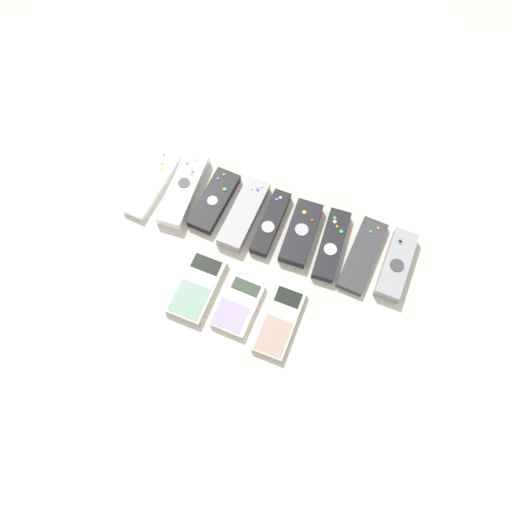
{
  "coord_description": "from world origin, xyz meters",
  "views": [
    {
      "loc": [
        0.16,
        -0.38,
        1.01
      ],
      "look_at": [
        0.0,
        0.02,
        0.01
      ],
      "focal_mm": 35.0,
      "sensor_mm": 36.0,
      "label": 1
    }
  ],
  "objects_px": {
    "remote_0": "(154,183)",
    "remote_6": "(332,245)",
    "remote_2": "(214,200)",
    "remote_5": "(301,233)",
    "remote_4": "(272,223)",
    "remote_8": "(396,264)",
    "calculator_2": "(279,321)",
    "remote_3": "(244,214)",
    "calculator_0": "(197,287)",
    "remote_7": "(363,255)",
    "remote_1": "(183,189)",
    "calculator_1": "(238,305)"
  },
  "relations": [
    {
      "from": "remote_1",
      "to": "remote_8",
      "type": "xyz_separation_m",
      "value": [
        0.51,
        -0.0,
        -0.0
      ]
    },
    {
      "from": "remote_1",
      "to": "remote_2",
      "type": "xyz_separation_m",
      "value": [
        0.08,
        -0.0,
        -0.0
      ]
    },
    {
      "from": "remote_7",
      "to": "calculator_1",
      "type": "distance_m",
      "value": 0.3
    },
    {
      "from": "remote_6",
      "to": "calculator_2",
      "type": "relative_size",
      "value": 1.11
    },
    {
      "from": "remote_4",
      "to": "remote_2",
      "type": "bearing_deg",
      "value": 177.98
    },
    {
      "from": "remote_8",
      "to": "calculator_0",
      "type": "distance_m",
      "value": 0.43
    },
    {
      "from": "remote_5",
      "to": "calculator_0",
      "type": "bearing_deg",
      "value": -132.08
    },
    {
      "from": "remote_4",
      "to": "calculator_2",
      "type": "xyz_separation_m",
      "value": [
        0.09,
        -0.21,
        -0.0
      ]
    },
    {
      "from": "remote_5",
      "to": "remote_7",
      "type": "height_order",
      "value": "remote_5"
    },
    {
      "from": "remote_2",
      "to": "remote_3",
      "type": "bearing_deg",
      "value": -2.55
    },
    {
      "from": "remote_2",
      "to": "remote_4",
      "type": "xyz_separation_m",
      "value": [
        0.14,
        -0.01,
        -0.0
      ]
    },
    {
      "from": "remote_1",
      "to": "calculator_0",
      "type": "bearing_deg",
      "value": -62.23
    },
    {
      "from": "remote_3",
      "to": "remote_8",
      "type": "relative_size",
      "value": 1.11
    },
    {
      "from": "remote_4",
      "to": "calculator_0",
      "type": "height_order",
      "value": "remote_4"
    },
    {
      "from": "remote_0",
      "to": "remote_4",
      "type": "bearing_deg",
      "value": 4.41
    },
    {
      "from": "remote_8",
      "to": "remote_7",
      "type": "bearing_deg",
      "value": -176.59
    },
    {
      "from": "remote_5",
      "to": "calculator_1",
      "type": "height_order",
      "value": "remote_5"
    },
    {
      "from": "calculator_0",
      "to": "calculator_2",
      "type": "distance_m",
      "value": 0.19
    },
    {
      "from": "remote_2",
      "to": "remote_4",
      "type": "relative_size",
      "value": 1.0
    },
    {
      "from": "remote_3",
      "to": "remote_5",
      "type": "height_order",
      "value": "remote_3"
    },
    {
      "from": "calculator_0",
      "to": "calculator_1",
      "type": "height_order",
      "value": "calculator_0"
    },
    {
      "from": "remote_6",
      "to": "calculator_0",
      "type": "relative_size",
      "value": 1.13
    },
    {
      "from": "remote_5",
      "to": "remote_8",
      "type": "xyz_separation_m",
      "value": [
        0.22,
        0.0,
        0.0
      ]
    },
    {
      "from": "remote_0",
      "to": "remote_8",
      "type": "distance_m",
      "value": 0.58
    },
    {
      "from": "remote_2",
      "to": "calculator_2",
      "type": "bearing_deg",
      "value": -38.16
    },
    {
      "from": "remote_8",
      "to": "remote_3",
      "type": "bearing_deg",
      "value": -178.25
    },
    {
      "from": "remote_2",
      "to": "remote_4",
      "type": "distance_m",
      "value": 0.14
    },
    {
      "from": "remote_0",
      "to": "remote_6",
      "type": "height_order",
      "value": "remote_6"
    },
    {
      "from": "remote_4",
      "to": "calculator_0",
      "type": "relative_size",
      "value": 1.07
    },
    {
      "from": "remote_7",
      "to": "calculator_2",
      "type": "relative_size",
      "value": 1.17
    },
    {
      "from": "remote_2",
      "to": "calculator_2",
      "type": "distance_m",
      "value": 0.32
    },
    {
      "from": "remote_2",
      "to": "calculator_0",
      "type": "distance_m",
      "value": 0.21
    },
    {
      "from": "remote_7",
      "to": "remote_0",
      "type": "bearing_deg",
      "value": -176.48
    },
    {
      "from": "remote_3",
      "to": "remote_7",
      "type": "bearing_deg",
      "value": 2.23
    },
    {
      "from": "remote_3",
      "to": "remote_8",
      "type": "distance_m",
      "value": 0.36
    },
    {
      "from": "remote_4",
      "to": "remote_8",
      "type": "bearing_deg",
      "value": 0.88
    },
    {
      "from": "remote_4",
      "to": "remote_7",
      "type": "xyz_separation_m",
      "value": [
        0.21,
        0.0,
        -0.0
      ]
    },
    {
      "from": "remote_4",
      "to": "calculator_2",
      "type": "bearing_deg",
      "value": -65.15
    },
    {
      "from": "remote_4",
      "to": "remote_5",
      "type": "xyz_separation_m",
      "value": [
        0.07,
        0.0,
        0.0
      ]
    },
    {
      "from": "calculator_2",
      "to": "remote_5",
      "type": "bearing_deg",
      "value": 97.08
    },
    {
      "from": "remote_4",
      "to": "calculator_0",
      "type": "distance_m",
      "value": 0.22
    },
    {
      "from": "remote_0",
      "to": "remote_3",
      "type": "xyz_separation_m",
      "value": [
        0.23,
        0.0,
        0.01
      ]
    },
    {
      "from": "remote_2",
      "to": "remote_5",
      "type": "bearing_deg",
      "value": 1.98
    },
    {
      "from": "remote_0",
      "to": "calculator_2",
      "type": "height_order",
      "value": "remote_0"
    },
    {
      "from": "remote_5",
      "to": "remote_8",
      "type": "bearing_deg",
      "value": -1.8
    },
    {
      "from": "remote_1",
      "to": "remote_8",
      "type": "bearing_deg",
      "value": -3.86
    },
    {
      "from": "remote_2",
      "to": "remote_3",
      "type": "relative_size",
      "value": 0.91
    },
    {
      "from": "calculator_0",
      "to": "remote_6",
      "type": "bearing_deg",
      "value": 40.46
    },
    {
      "from": "remote_5",
      "to": "remote_7",
      "type": "distance_m",
      "value": 0.14
    },
    {
      "from": "remote_5",
      "to": "remote_7",
      "type": "bearing_deg",
      "value": -2.7
    }
  ]
}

